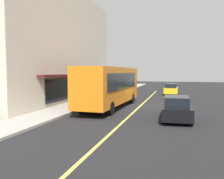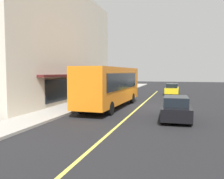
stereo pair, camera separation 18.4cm
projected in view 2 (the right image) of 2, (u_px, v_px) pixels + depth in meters
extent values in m
plane|color=black|center=(141.00, 106.00, 22.21)|extent=(120.00, 120.00, 0.00)
cube|color=#9E9B93|center=(83.00, 103.00, 23.72)|extent=(80.00, 2.66, 0.15)
cube|color=#D8D14C|center=(141.00, 106.00, 22.21)|extent=(36.00, 0.16, 0.01)
cube|color=beige|center=(34.00, 47.00, 26.86)|extent=(22.21, 10.57, 11.91)
cube|color=#4C1919|center=(80.00, 75.00, 25.61)|extent=(15.54, 0.70, 0.20)
cube|color=black|center=(78.00, 87.00, 25.76)|extent=(13.32, 0.08, 2.00)
cube|color=orange|center=(111.00, 85.00, 20.90)|extent=(11.09, 2.92, 3.00)
cube|color=black|center=(126.00, 79.00, 26.05)|extent=(0.20, 2.10, 1.80)
cube|color=black|center=(96.00, 81.00, 20.98)|extent=(8.80, 0.40, 1.32)
cube|color=black|center=(124.00, 81.00, 20.21)|extent=(8.80, 0.40, 1.32)
cube|color=#0CF259|center=(126.00, 71.00, 26.06)|extent=(0.15, 1.90, 0.36)
cube|color=#2D2D33|center=(126.00, 94.00, 26.26)|extent=(0.25, 2.40, 0.40)
cylinder|color=black|center=(111.00, 98.00, 24.70)|extent=(1.01, 0.34, 1.00)
cylinder|color=black|center=(132.00, 98.00, 24.01)|extent=(1.01, 0.34, 1.00)
cylinder|color=black|center=(82.00, 107.00, 18.01)|extent=(1.01, 0.34, 1.00)
cylinder|color=black|center=(110.00, 108.00, 17.32)|extent=(1.01, 0.34, 1.00)
cylinder|color=#2D2D33|center=(114.00, 82.00, 32.22)|extent=(0.12, 0.12, 3.20)
cube|color=black|center=(113.00, 74.00, 32.19)|extent=(0.30, 0.30, 0.90)
sphere|color=red|center=(112.00, 72.00, 32.22)|extent=(0.18, 0.18, 0.18)
sphere|color=orange|center=(112.00, 74.00, 32.23)|extent=(0.18, 0.18, 0.18)
sphere|color=green|center=(112.00, 76.00, 32.25)|extent=(0.18, 0.18, 0.18)
cube|color=black|center=(176.00, 111.00, 15.58)|extent=(4.36, 1.94, 0.75)
cube|color=black|center=(176.00, 101.00, 15.68)|extent=(2.46, 1.59, 0.55)
cylinder|color=black|center=(191.00, 120.00, 14.03)|extent=(0.65, 0.24, 0.64)
cylinder|color=black|center=(162.00, 119.00, 14.41)|extent=(0.65, 0.24, 0.64)
cylinder|color=black|center=(187.00, 112.00, 16.78)|extent=(0.65, 0.24, 0.64)
cylinder|color=black|center=(163.00, 111.00, 17.16)|extent=(0.65, 0.24, 0.64)
cube|color=yellow|center=(172.00, 90.00, 33.58)|extent=(4.31, 1.83, 0.75)
cube|color=black|center=(172.00, 86.00, 33.39)|extent=(2.42, 1.53, 0.55)
cylinder|color=black|center=(166.00, 91.00, 35.19)|extent=(0.64, 0.22, 0.64)
cylinder|color=black|center=(178.00, 92.00, 34.74)|extent=(0.64, 0.22, 0.64)
cylinder|color=black|center=(165.00, 93.00, 32.47)|extent=(0.64, 0.22, 0.64)
cylinder|color=black|center=(178.00, 93.00, 32.02)|extent=(0.64, 0.22, 0.64)
cylinder|color=black|center=(77.00, 101.00, 21.25)|extent=(0.18, 0.18, 0.80)
cylinder|color=#594C47|center=(77.00, 93.00, 21.20)|extent=(0.34, 0.34, 0.64)
sphere|color=tan|center=(77.00, 88.00, 21.17)|extent=(0.22, 0.22, 0.22)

